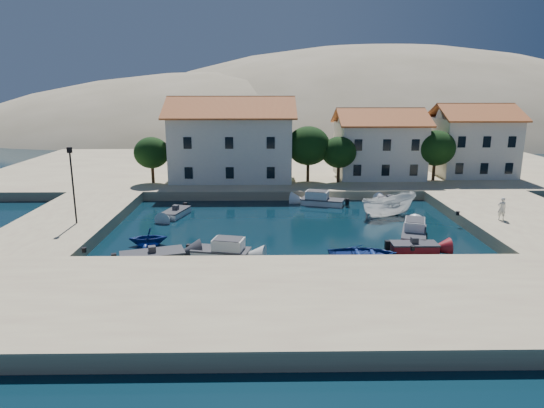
{
  "coord_description": "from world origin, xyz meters",
  "views": [
    {
      "loc": [
        -2.12,
        -30.39,
        11.93
      ],
      "look_at": [
        -1.45,
        10.25,
        2.0
      ],
      "focal_mm": 32.0,
      "sensor_mm": 36.0,
      "label": 1
    }
  ],
  "objects_px": {
    "building_left": "(232,137)",
    "pedestrian": "(502,208)",
    "cabin_cruiser_south": "(221,251)",
    "rowboat_south": "(363,259)",
    "boat_east": "(388,216)",
    "lamppost": "(72,178)",
    "building_mid": "(379,142)",
    "cabin_cruiser_east": "(414,233)",
    "building_right": "(472,139)"
  },
  "relations": [
    {
      "from": "building_right",
      "to": "cabin_cruiser_south",
      "type": "height_order",
      "value": "building_right"
    },
    {
      "from": "building_right",
      "to": "rowboat_south",
      "type": "height_order",
      "value": "building_right"
    },
    {
      "from": "rowboat_south",
      "to": "lamppost",
      "type": "bearing_deg",
      "value": 74.95
    },
    {
      "from": "building_left",
      "to": "lamppost",
      "type": "height_order",
      "value": "building_left"
    },
    {
      "from": "building_mid",
      "to": "boat_east",
      "type": "height_order",
      "value": "building_mid"
    },
    {
      "from": "building_left",
      "to": "rowboat_south",
      "type": "bearing_deg",
      "value": -67.42
    },
    {
      "from": "cabin_cruiser_south",
      "to": "lamppost",
      "type": "bearing_deg",
      "value": 168.09
    },
    {
      "from": "building_left",
      "to": "lamppost",
      "type": "bearing_deg",
      "value": -119.9
    },
    {
      "from": "building_right",
      "to": "cabin_cruiser_east",
      "type": "xyz_separation_m",
      "value": [
        -14.11,
        -23.44,
        -5.0
      ]
    },
    {
      "from": "building_right",
      "to": "pedestrian",
      "type": "relative_size",
      "value": 4.95
    },
    {
      "from": "building_left",
      "to": "boat_east",
      "type": "xyz_separation_m",
      "value": [
        15.55,
        -14.6,
        -5.94
      ]
    },
    {
      "from": "cabin_cruiser_south",
      "to": "pedestrian",
      "type": "distance_m",
      "value": 23.83
    },
    {
      "from": "building_right",
      "to": "boat_east",
      "type": "xyz_separation_m",
      "value": [
        -14.45,
        -16.6,
        -5.47
      ]
    },
    {
      "from": "building_left",
      "to": "lamppost",
      "type": "relative_size",
      "value": 2.36
    },
    {
      "from": "boat_east",
      "to": "pedestrian",
      "type": "xyz_separation_m",
      "value": [
        8.21,
        -4.86,
        1.96
      ]
    },
    {
      "from": "cabin_cruiser_south",
      "to": "building_mid",
      "type": "bearing_deg",
      "value": 69.44
    },
    {
      "from": "building_mid",
      "to": "cabin_cruiser_south",
      "type": "height_order",
      "value": "building_mid"
    },
    {
      "from": "cabin_cruiser_east",
      "to": "pedestrian",
      "type": "bearing_deg",
      "value": -57.46
    },
    {
      "from": "building_left",
      "to": "rowboat_south",
      "type": "relative_size",
      "value": 3.02
    },
    {
      "from": "lamppost",
      "to": "rowboat_south",
      "type": "relative_size",
      "value": 1.28
    },
    {
      "from": "cabin_cruiser_east",
      "to": "cabin_cruiser_south",
      "type": "bearing_deg",
      "value": 123.66
    },
    {
      "from": "lamppost",
      "to": "cabin_cruiser_south",
      "type": "distance_m",
      "value": 14.13
    },
    {
      "from": "lamppost",
      "to": "rowboat_south",
      "type": "distance_m",
      "value": 23.64
    },
    {
      "from": "building_right",
      "to": "pedestrian",
      "type": "height_order",
      "value": "building_right"
    },
    {
      "from": "boat_east",
      "to": "pedestrian",
      "type": "relative_size",
      "value": 3.09
    },
    {
      "from": "rowboat_south",
      "to": "cabin_cruiser_east",
      "type": "xyz_separation_m",
      "value": [
        5.04,
        4.64,
        0.48
      ]
    },
    {
      "from": "building_left",
      "to": "rowboat_south",
      "type": "xyz_separation_m",
      "value": [
        10.85,
        -26.08,
        -5.94
      ]
    },
    {
      "from": "building_left",
      "to": "pedestrian",
      "type": "relative_size",
      "value": 7.69
    },
    {
      "from": "building_mid",
      "to": "building_right",
      "type": "height_order",
      "value": "building_right"
    },
    {
      "from": "boat_east",
      "to": "cabin_cruiser_east",
      "type": "bearing_deg",
      "value": 160.4
    },
    {
      "from": "building_right",
      "to": "boat_east",
      "type": "distance_m",
      "value": 22.68
    },
    {
      "from": "building_left",
      "to": "cabin_cruiser_south",
      "type": "relative_size",
      "value": 3.36
    },
    {
      "from": "cabin_cruiser_south",
      "to": "rowboat_south",
      "type": "xyz_separation_m",
      "value": [
        10.08,
        -0.53,
        -0.48
      ]
    },
    {
      "from": "building_mid",
      "to": "lamppost",
      "type": "distance_m",
      "value": 36.21
    },
    {
      "from": "building_left",
      "to": "pedestrian",
      "type": "xyz_separation_m",
      "value": [
        23.76,
        -19.47,
        -3.98
      ]
    },
    {
      "from": "building_mid",
      "to": "pedestrian",
      "type": "xyz_separation_m",
      "value": [
        5.76,
        -20.47,
        -3.27
      ]
    },
    {
      "from": "lamppost",
      "to": "rowboat_south",
      "type": "bearing_deg",
      "value": -15.22
    },
    {
      "from": "lamppost",
      "to": "building_left",
      "type": "bearing_deg",
      "value": 60.1
    },
    {
      "from": "building_right",
      "to": "lamppost",
      "type": "distance_m",
      "value": 46.98
    },
    {
      "from": "cabin_cruiser_south",
      "to": "rowboat_south",
      "type": "bearing_deg",
      "value": 9.41
    },
    {
      "from": "cabin_cruiser_south",
      "to": "rowboat_south",
      "type": "distance_m",
      "value": 10.1
    },
    {
      "from": "pedestrian",
      "to": "boat_east",
      "type": "bearing_deg",
      "value": -28.96
    },
    {
      "from": "building_right",
      "to": "cabin_cruiser_south",
      "type": "bearing_deg",
      "value": -136.7
    },
    {
      "from": "building_left",
      "to": "boat_east",
      "type": "relative_size",
      "value": 2.49
    },
    {
      "from": "building_left",
      "to": "pedestrian",
      "type": "height_order",
      "value": "building_left"
    },
    {
      "from": "pedestrian",
      "to": "building_left",
      "type": "bearing_deg",
      "value": -37.66
    },
    {
      "from": "building_left",
      "to": "rowboat_south",
      "type": "height_order",
      "value": "building_left"
    },
    {
      "from": "rowboat_south",
      "to": "boat_east",
      "type": "bearing_deg",
      "value": -22.11
    },
    {
      "from": "boat_east",
      "to": "pedestrian",
      "type": "distance_m",
      "value": 9.74
    },
    {
      "from": "building_left",
      "to": "boat_east",
      "type": "distance_m",
      "value": 22.14
    }
  ]
}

